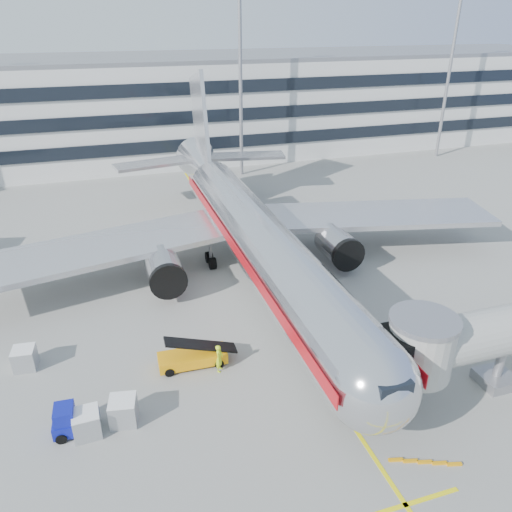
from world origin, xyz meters
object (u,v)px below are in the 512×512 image
object	(u,v)px
belt_loader	(192,357)
ramp_worker	(219,358)
cargo_container_right	(25,358)
cargo_container_front	(87,423)
baggage_tug	(73,421)
main_jet	(250,229)
cargo_container_left	(123,411)

from	to	relation	value
belt_loader	ramp_worker	size ratio (longest dim) A/B	2.42
belt_loader	cargo_container_right	xyz separation A→B (m)	(-10.77, 3.13, 0.11)
cargo_container_right	cargo_container_front	distance (m)	8.42
belt_loader	baggage_tug	distance (m)	8.59
belt_loader	main_jet	bearing A→B (deg)	56.88
main_jet	cargo_container_left	world-z (taller)	main_jet
baggage_tug	cargo_container_front	bearing A→B (deg)	-28.28
main_jet	baggage_tug	bearing A→B (deg)	-134.20
main_jet	cargo_container_left	distance (m)	20.55
main_jet	cargo_container_left	size ratio (longest dim) A/B	28.85
baggage_tug	cargo_container_right	world-z (taller)	baggage_tug
belt_loader	cargo_container_right	distance (m)	11.22
main_jet	belt_loader	size ratio (longest dim) A/B	10.51
main_jet	ramp_worker	world-z (taller)	main_jet
belt_loader	ramp_worker	world-z (taller)	belt_loader
cargo_container_right	ramp_worker	xyz separation A→B (m)	(12.37, -4.27, 0.24)
belt_loader	cargo_container_front	distance (m)	8.14
cargo_container_front	ramp_worker	world-z (taller)	ramp_worker
belt_loader	cargo_container_left	size ratio (longest dim) A/B	2.74
belt_loader	ramp_worker	xyz separation A→B (m)	(1.60, -1.14, 0.35)
cargo_container_right	cargo_container_front	bearing A→B (deg)	-62.51
cargo_container_front	cargo_container_right	bearing A→B (deg)	117.49
main_jet	ramp_worker	bearing A→B (deg)	-115.29
baggage_tug	ramp_worker	bearing A→B (deg)	16.83
main_jet	baggage_tug	distance (m)	22.35
baggage_tug	cargo_container_front	xyz separation A→B (m)	(0.75, -0.40, -0.03)
cargo_container_right	ramp_worker	distance (m)	13.09
baggage_tug	cargo_container_right	size ratio (longest dim) A/B	1.64
main_jet	ramp_worker	distance (m)	14.78
cargo_container_right	ramp_worker	bearing A→B (deg)	-19.05
cargo_container_right	ramp_worker	size ratio (longest dim) A/B	0.78
main_jet	baggage_tug	world-z (taller)	main_jet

